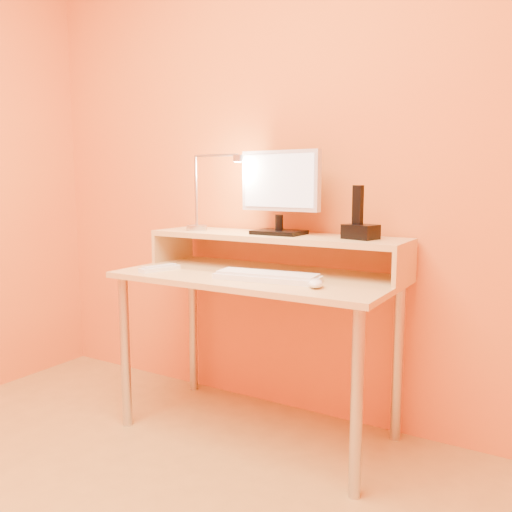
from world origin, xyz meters
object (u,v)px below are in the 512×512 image
Objects in this scene: phone_dock at (361,232)px; monitor_panel at (280,181)px; remote_control at (160,269)px; lamp_base at (197,228)px; mouse at (315,283)px; keyboard at (267,277)px.

monitor_panel is at bearing -167.53° from phone_dock.
lamp_base is at bearing 104.04° from remote_control.
mouse is (-0.07, -0.29, -0.17)m from phone_dock.
lamp_base is 0.81m from mouse.
monitor_panel reaches higher than lamp_base.
remote_control is at bearing -141.02° from monitor_panel.
keyboard reaches higher than remote_control.
remote_control is (-0.82, -0.30, -0.18)m from phone_dock.
lamp_base is at bearing -170.74° from monitor_panel.
monitor_panel is 3.01× the size of phone_dock.
phone_dock is 0.35m from mouse.
lamp_base reaches higher than keyboard.
lamp_base reaches higher than mouse.
monitor_panel reaches higher than phone_dock.
phone_dock is at bearing 2.10° from lamp_base.
lamp_base is 0.77× the size of phone_dock.
mouse is at bearing -19.34° from lamp_base.
lamp_base is at bearing 150.00° from keyboard.
keyboard is at bearing 20.28° from remote_control.
lamp_base is 0.23× the size of keyboard.
monitor_panel reaches higher than mouse.
phone_dock is at bearing 33.20° from keyboard.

